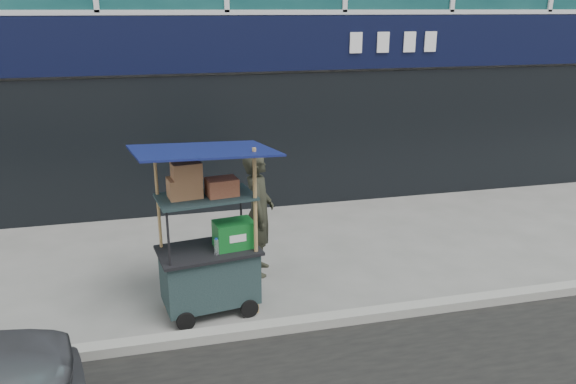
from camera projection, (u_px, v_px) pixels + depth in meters
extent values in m
plane|color=slate|center=(282.00, 321.00, 6.52)|extent=(80.00, 80.00, 0.00)
cube|color=gray|center=(286.00, 326.00, 6.32)|extent=(80.00, 0.18, 0.12)
cube|color=black|center=(228.00, 44.00, 9.18)|extent=(15.68, 0.06, 0.90)
cube|color=black|center=(231.00, 145.00, 9.75)|extent=(15.68, 0.04, 2.40)
cube|color=#182829|center=(210.00, 276.00, 6.63)|extent=(1.16, 0.78, 0.63)
cylinder|color=black|center=(186.00, 322.00, 6.31)|extent=(0.22, 0.08, 0.22)
cylinder|color=black|center=(249.00, 309.00, 6.58)|extent=(0.22, 0.08, 0.22)
cube|color=black|center=(208.00, 250.00, 6.53)|extent=(1.24, 0.87, 0.04)
cylinder|color=black|center=(168.00, 240.00, 6.01)|extent=(0.03, 0.03, 0.67)
cylinder|color=black|center=(256.00, 227.00, 6.37)|extent=(0.03, 0.03, 0.67)
cylinder|color=black|center=(160.00, 223.00, 6.49)|extent=(0.03, 0.03, 0.67)
cylinder|color=black|center=(241.00, 212.00, 6.85)|extent=(0.03, 0.03, 0.67)
cube|color=#182829|center=(206.00, 197.00, 6.33)|extent=(1.16, 0.78, 0.03)
cylinder|color=olive|center=(256.00, 234.00, 6.40)|extent=(0.05, 0.05, 2.02)
cylinder|color=olive|center=(160.00, 234.00, 6.53)|extent=(0.04, 0.04, 1.93)
cube|color=#0D174A|center=(204.00, 150.00, 6.16)|extent=(1.68, 1.29, 0.18)
cube|color=#0F6218|center=(234.00, 234.00, 6.54)|extent=(0.49, 0.38, 0.31)
cylinder|color=silver|center=(217.00, 247.00, 6.36)|extent=(0.07, 0.07, 0.18)
cylinder|color=blue|center=(216.00, 239.00, 6.33)|extent=(0.03, 0.03, 0.02)
cube|color=olive|center=(185.00, 188.00, 6.24)|extent=(0.40, 0.32, 0.22)
cube|color=olive|center=(222.00, 187.00, 6.32)|extent=(0.38, 0.30, 0.20)
cube|color=olive|center=(186.00, 170.00, 6.17)|extent=(0.35, 0.28, 0.18)
imported|color=#28291E|center=(259.00, 213.00, 7.49)|extent=(0.55, 0.71, 1.71)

